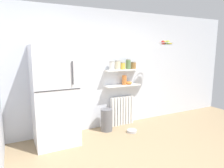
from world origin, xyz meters
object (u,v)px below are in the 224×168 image
object	(u,v)px
storage_jar_0	(112,66)
storage_jar_1	(117,65)
pet_food_bowl	(132,131)
hanging_fruit_basket	(166,43)
radiator	(122,111)
vase	(124,80)
storage_jar_3	(128,64)
storage_jar_4	(133,65)
trash_bin	(107,120)
storage_jar_2	(123,66)
refrigerator	(55,95)
shelf_bowl	(129,83)

from	to	relation	value
storage_jar_0	storage_jar_1	bearing A→B (deg)	-0.00
pet_food_bowl	hanging_fruit_basket	size ratio (longest dim) A/B	0.65
radiator	storage_jar_0	bearing A→B (deg)	-173.87
radiator	storage_jar_1	world-z (taller)	storage_jar_1
vase	hanging_fruit_basket	size ratio (longest dim) A/B	0.68
pet_food_bowl	vase	bearing A→B (deg)	80.70
vase	hanging_fruit_basket	distance (m)	1.24
radiator	storage_jar_0	world-z (taller)	storage_jar_0
storage_jar_1	pet_food_bowl	xyz separation A→B (m)	(0.10, -0.47, -1.38)
storage_jar_1	storage_jar_3	size ratio (longest dim) A/B	0.90
storage_jar_3	storage_jar_4	distance (m)	0.14
trash_bin	hanging_fruit_basket	bearing A→B (deg)	-11.41
storage_jar_2	vase	size ratio (longest dim) A/B	0.75
radiator	refrigerator	bearing A→B (deg)	-170.21
vase	pet_food_bowl	distance (m)	1.14
trash_bin	hanging_fruit_basket	distance (m)	2.14
storage_jar_4	shelf_bowl	distance (m)	0.42
storage_jar_3	hanging_fruit_basket	world-z (taller)	hanging_fruit_basket
pet_food_bowl	shelf_bowl	bearing A→B (deg)	67.12
storage_jar_1	radiator	bearing A→B (deg)	12.13
storage_jar_3	storage_jar_1	bearing A→B (deg)	-180.00
storage_jar_1	shelf_bowl	bearing A→B (deg)	0.00
storage_jar_2	trash_bin	world-z (taller)	storage_jar_2
refrigerator	trash_bin	world-z (taller)	refrigerator
storage_jar_3	vase	size ratio (longest dim) A/B	1.04
storage_jar_1	storage_jar_2	distance (m)	0.14
shelf_bowl	pet_food_bowl	distance (m)	1.09
storage_jar_1	shelf_bowl	world-z (taller)	storage_jar_1
vase	storage_jar_0	bearing A→B (deg)	180.00
shelf_bowl	pet_food_bowl	world-z (taller)	shelf_bowl
hanging_fruit_basket	trash_bin	bearing A→B (deg)	168.59
refrigerator	storage_jar_1	bearing A→B (deg)	9.56
trash_bin	hanging_fruit_basket	world-z (taller)	hanging_fruit_basket
refrigerator	storage_jar_3	xyz separation A→B (m)	(1.72, 0.24, 0.50)
storage_jar_0	pet_food_bowl	size ratio (longest dim) A/B	0.90
storage_jar_4	storage_jar_2	bearing A→B (deg)	180.00
storage_jar_2	vase	xyz separation A→B (m)	(0.04, 0.00, -0.33)
refrigerator	pet_food_bowl	distance (m)	1.80
storage_jar_1	storage_jar_2	world-z (taller)	storage_jar_1
storage_jar_0	storage_jar_2	size ratio (longest dim) A/B	1.16
storage_jar_2	storage_jar_4	world-z (taller)	storage_jar_4
shelf_bowl	hanging_fruit_basket	size ratio (longest dim) A/B	0.47
storage_jar_4	hanging_fruit_basket	size ratio (longest dim) A/B	0.52
storage_jar_3	shelf_bowl	xyz separation A→B (m)	(0.02, -0.00, -0.43)
storage_jar_2	shelf_bowl	world-z (taller)	storage_jar_2
storage_jar_4	pet_food_bowl	bearing A→B (deg)	-123.72
storage_jar_0	storage_jar_2	distance (m)	0.28
refrigerator	storage_jar_1	world-z (taller)	refrigerator
storage_jar_4	hanging_fruit_basket	distance (m)	0.87
refrigerator	hanging_fruit_basket	size ratio (longest dim) A/B	5.70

